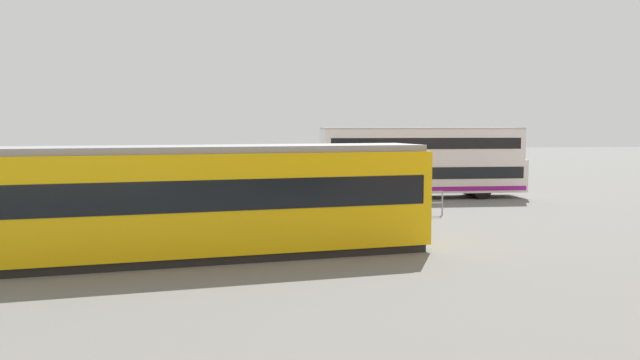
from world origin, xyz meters
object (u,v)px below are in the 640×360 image
object	(u,v)px
tram_yellow	(191,200)
pedestrian_near_railing	(311,204)
info_sign	(270,178)
double_decker_bus	(421,162)

from	to	relation	value
tram_yellow	pedestrian_near_railing	xyz separation A→B (m)	(-4.31, -5.06, -0.79)
tram_yellow	info_sign	bearing A→B (deg)	-110.98
double_decker_bus	pedestrian_near_railing	distance (m)	12.36
pedestrian_near_railing	info_sign	xyz separation A→B (m)	(1.42, -2.48, 0.80)
pedestrian_near_railing	tram_yellow	bearing A→B (deg)	49.58
info_sign	pedestrian_near_railing	bearing A→B (deg)	119.74
double_decker_bus	info_sign	size ratio (longest dim) A/B	4.46
tram_yellow	info_sign	world-z (taller)	tram_yellow
double_decker_bus	info_sign	xyz separation A→B (m)	(8.83, 7.36, -0.21)
double_decker_bus	pedestrian_near_railing	xyz separation A→B (m)	(7.41, 9.84, -1.01)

